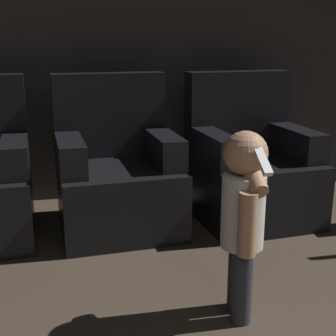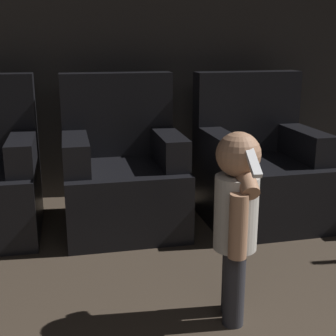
# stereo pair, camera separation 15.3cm
# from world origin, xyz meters

# --- Properties ---
(wall_back) EXTENTS (8.40, 0.05, 2.60)m
(wall_back) POSITION_xyz_m (0.00, 4.50, 1.30)
(wall_back) COLOR #33302D
(wall_back) RESTS_ON ground_plane
(armchair_middle) EXTENTS (0.82, 0.83, 1.01)m
(armchair_middle) POSITION_xyz_m (-0.29, 3.85, 0.35)
(armchair_middle) COLOR black
(armchair_middle) RESTS_ON ground_plane
(armchair_right) EXTENTS (0.84, 0.84, 1.01)m
(armchair_right) POSITION_xyz_m (0.65, 3.85, 0.35)
(armchair_right) COLOR black
(armchair_right) RESTS_ON ground_plane
(person_toddler) EXTENTS (0.19, 0.34, 0.86)m
(person_toddler) POSITION_xyz_m (0.16, 2.64, 0.51)
(person_toddler) COLOR #28282D
(person_toddler) RESTS_ON ground_plane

